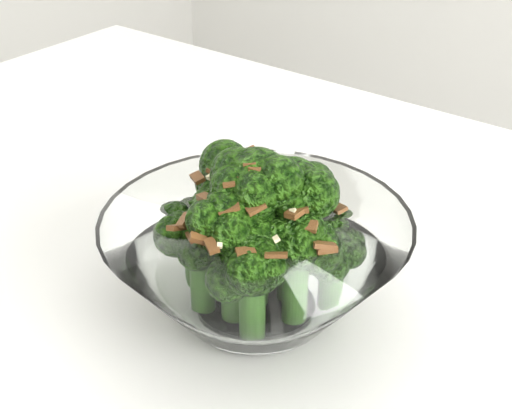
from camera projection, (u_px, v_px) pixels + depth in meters
The scene contains 1 object.
broccoli_dish at pixel (256, 254), 0.48m from camera, with size 0.19×0.19×0.12m.
Camera 1 is at (0.18, -0.27, 1.06)m, focal length 55.00 mm.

